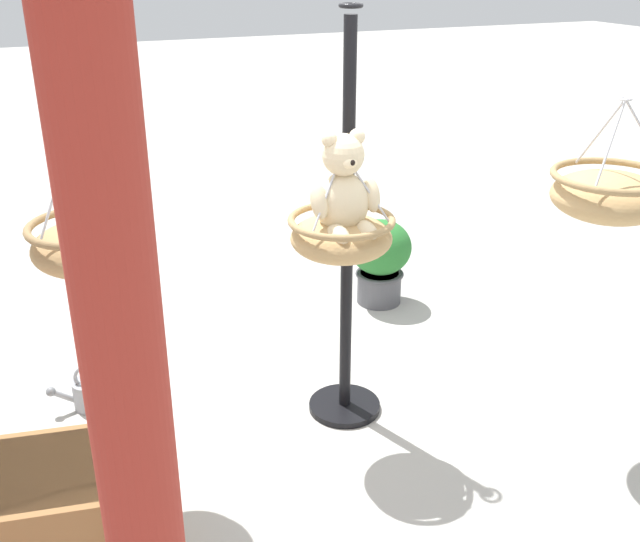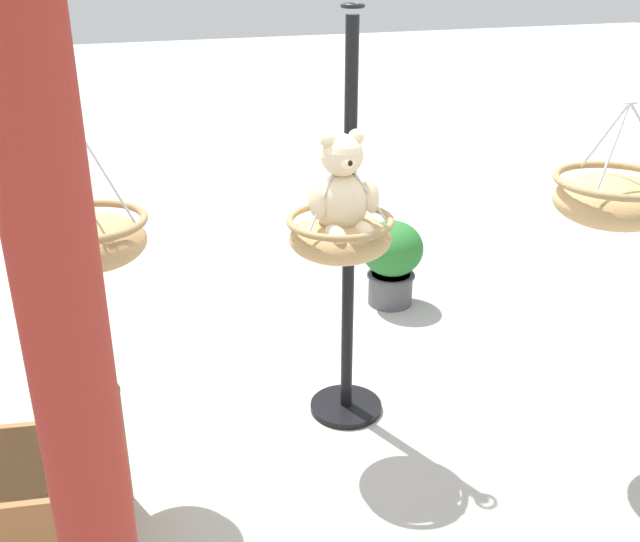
% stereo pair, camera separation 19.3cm
% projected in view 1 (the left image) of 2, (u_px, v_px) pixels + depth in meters
% --- Properties ---
extents(ground_plane, '(40.00, 40.00, 0.00)m').
position_uv_depth(ground_plane, '(308.00, 417.00, 4.48)').
color(ground_plane, '#ADAAA3').
extents(display_pole_central, '(0.44, 0.44, 2.38)m').
position_uv_depth(display_pole_central, '(346.00, 303.00, 4.27)').
color(display_pole_central, black).
rests_on(display_pole_central, ground).
extents(hanging_basket_with_teddy, '(0.56, 0.56, 0.57)m').
position_uv_depth(hanging_basket_with_teddy, '(341.00, 235.00, 3.79)').
color(hanging_basket_with_teddy, tan).
extents(teddy_bear, '(0.37, 0.34, 0.54)m').
position_uv_depth(teddy_bear, '(344.00, 192.00, 3.67)').
color(teddy_bear, beige).
extents(hanging_basket_left_high, '(0.61, 0.61, 0.62)m').
position_uv_depth(hanging_basket_left_high, '(610.00, 194.00, 3.70)').
color(hanging_basket_left_high, tan).
extents(hanging_basket_right_low, '(0.56, 0.56, 0.69)m').
position_uv_depth(hanging_basket_right_low, '(91.00, 244.00, 3.35)').
color(hanging_basket_right_low, '#A37F51').
extents(greenhouse_pillar_right, '(0.34, 0.34, 2.85)m').
position_uv_depth(greenhouse_pillar_right, '(145.00, 531.00, 1.72)').
color(greenhouse_pillar_right, '#9E2D23').
rests_on(greenhouse_pillar_right, ground).
extents(wooden_planter_box, '(0.84, 0.80, 0.71)m').
position_uv_depth(wooden_planter_box, '(48.00, 513.00, 3.31)').
color(wooden_planter_box, olive).
rests_on(wooden_planter_box, ground).
extents(potted_plant_small_succulent, '(0.49, 0.49, 0.69)m').
position_uv_depth(potted_plant_small_succulent, '(380.00, 258.00, 5.79)').
color(potted_plant_small_succulent, '#4C4C51').
rests_on(potted_plant_small_succulent, ground).
extents(watering_can, '(0.35, 0.20, 0.30)m').
position_uv_depth(watering_can, '(88.00, 393.00, 4.54)').
color(watering_can, gray).
rests_on(watering_can, ground).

